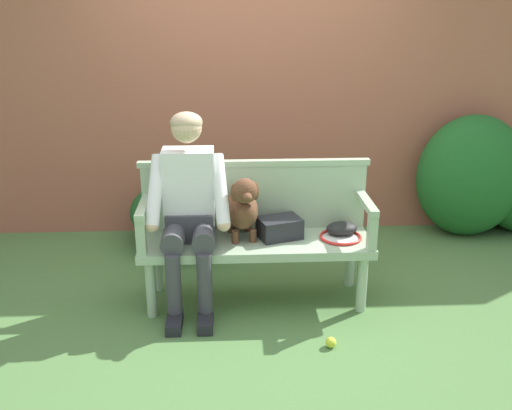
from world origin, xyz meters
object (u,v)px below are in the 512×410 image
object	(u,v)px
baseball_glove	(342,228)
tennis_ball	(331,342)
person_seated	(189,204)
sports_bag	(280,228)
garden_bench	(256,248)
tennis_racket	(342,235)
dog_on_bench	(242,207)

from	to	relation	value
baseball_glove	tennis_ball	xyz separation A→B (m)	(-0.18, -0.69, -0.47)
person_seated	sports_bag	size ratio (longest dim) A/B	4.75
garden_bench	person_seated	distance (m)	0.56
person_seated	tennis_racket	distance (m)	1.07
garden_bench	tennis_racket	distance (m)	0.60
tennis_racket	baseball_glove	world-z (taller)	baseball_glove
garden_bench	sports_bag	distance (m)	0.21
person_seated	sports_bag	distance (m)	0.64
sports_bag	garden_bench	bearing A→B (deg)	-169.31
person_seated	sports_bag	xyz separation A→B (m)	(0.61, 0.04, -0.20)
sports_bag	tennis_racket	bearing A→B (deg)	-1.82
person_seated	baseball_glove	bearing A→B (deg)	3.96
person_seated	tennis_racket	xyz separation A→B (m)	(1.04, 0.03, -0.26)
dog_on_bench	sports_bag	size ratio (longest dim) A/B	1.67
dog_on_bench	tennis_ball	size ratio (longest dim) A/B	7.10
tennis_ball	garden_bench	bearing A→B (deg)	124.17
dog_on_bench	tennis_racket	size ratio (longest dim) A/B	0.83
baseball_glove	sports_bag	xyz separation A→B (m)	(-0.44, -0.03, 0.02)
sports_bag	dog_on_bench	bearing A→B (deg)	-176.00
person_seated	tennis_racket	bearing A→B (deg)	1.67
dog_on_bench	garden_bench	bearing A→B (deg)	-8.27
tennis_ball	tennis_racket	bearing A→B (deg)	75.27
garden_bench	tennis_racket	world-z (taller)	tennis_racket
garden_bench	baseball_glove	xyz separation A→B (m)	(0.60, 0.06, 0.11)
person_seated	baseball_glove	world-z (taller)	person_seated
sports_bag	tennis_ball	size ratio (longest dim) A/B	4.24
dog_on_bench	tennis_ball	xyz separation A→B (m)	(0.52, -0.64, -0.66)
dog_on_bench	person_seated	bearing A→B (deg)	-175.78
dog_on_bench	baseball_glove	world-z (taller)	dog_on_bench
garden_bench	baseball_glove	distance (m)	0.61
garden_bench	sports_bag	size ratio (longest dim) A/B	5.61
tennis_ball	sports_bag	bearing A→B (deg)	111.69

